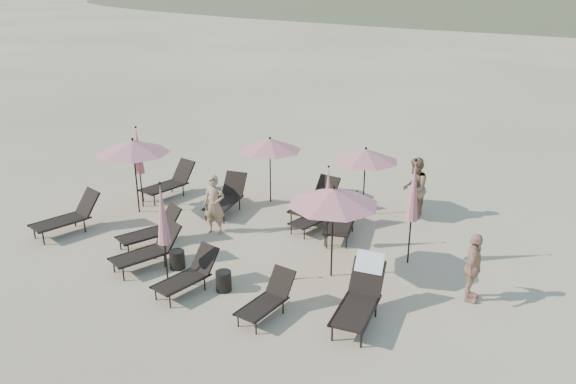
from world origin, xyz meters
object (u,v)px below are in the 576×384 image
Objects in this scene: lounger_7 at (227,197)px; umbrella_open_3 at (366,155)px; lounger_1 at (152,229)px; side_table_1 at (224,281)px; side_table_0 at (177,260)px; lounger_4 at (268,298)px; lounger_6 at (170,182)px; lounger_2 at (149,249)px; lounger_9 at (315,215)px; umbrella_open_2 at (270,145)px; lounger_3 at (189,274)px; lounger_5 at (361,294)px; beachgoer_a at (214,205)px; umbrella_open_0 at (133,147)px; umbrella_closed_1 at (413,192)px; umbrella_open_1 at (333,197)px; umbrella_closed_3 at (328,192)px; lounger_8 at (316,201)px; umbrella_closed_2 at (138,151)px; lounger_0 at (69,216)px; lounger_10 at (341,218)px; umbrella_closed_0 at (162,215)px; beachgoer_b at (414,188)px.

umbrella_open_3 reaches higher than lounger_7.
lounger_1 is 3.81× the size of side_table_1.
umbrella_open_3 is at bearing 68.47° from side_table_0.
lounger_4 is 7.79m from lounger_6.
side_table_1 is at bearing 19.49° from lounger_2.
lounger_9 is 0.75× the size of umbrella_open_2.
lounger_3 is 5.96m from umbrella_open_2.
lounger_6 is at bearing -160.35° from umbrella_open_3.
beachgoer_a is at bearing 151.63° from lounger_5.
beachgoer_a reaches higher than lounger_4.
lounger_5 is at bearing -13.49° from lounger_6.
umbrella_closed_1 is (8.06, 1.42, -0.18)m from umbrella_open_0.
lounger_5 is 4.57m from lounger_9.
lounger_7 is at bearing 105.41° from lounger_1.
lounger_5 is 0.74× the size of umbrella_closed_1.
umbrella_open_1 is (0.26, 2.20, 1.61)m from lounger_4.
umbrella_open_0 is 6.09m from umbrella_closed_3.
lounger_5 is at bearing -39.07° from umbrella_open_2.
umbrella_closed_1 is at bearing -18.99° from lounger_8.
umbrella_closed_1 is 1.05× the size of umbrella_closed_2.
lounger_1 is at bearing -154.89° from umbrella_closed_1.
lounger_7 is 1.56m from beachgoer_a.
umbrella_closed_1 is 8.37m from umbrella_closed_2.
umbrella_closed_1 is at bearing 52.14° from lounger_2.
umbrella_closed_2 reaches higher than side_table_1.
umbrella_closed_3 reaches higher than side_table_0.
lounger_5 is at bearing 14.88° from lounger_0.
umbrella_open_0 is at bearing 178.17° from umbrella_open_1.
lounger_5 is at bearing -41.00° from lounger_7.
lounger_1 is at bearing -166.13° from umbrella_open_1.
side_table_0 is at bearing -111.53° from umbrella_open_3.
lounger_9 is 5.66m from umbrella_open_0.
lounger_9 is at bearing 78.90° from lounger_2.
lounger_10 is at bearing 43.37° from lounger_0.
beachgoer_a is at bearing -77.45° from lounger_7.
lounger_8 is (2.57, 4.06, 0.05)m from lounger_1.
umbrella_open_2 reaches higher than lounger_0.
beachgoer_b is (3.08, 6.94, -0.85)m from umbrella_closed_0.
lounger_2 is 1.64m from lounger_3.
umbrella_closed_0 is (1.06, -0.45, 1.30)m from lounger_2.
lounger_6 is at bearing 86.36° from umbrella_closed_2.
umbrella_closed_1 is (2.19, -0.55, 1.39)m from lounger_10.
umbrella_closed_2 reaches higher than lounger_6.
umbrella_closed_0 reaches higher than lounger_2.
umbrella_closed_1 is 1.62× the size of beachgoer_a.
umbrella_open_0 is 4.81m from umbrella_closed_0.
lounger_7 is at bearing -148.84° from umbrella_open_3.
umbrella_open_3 is (0.64, 1.72, 1.44)m from lounger_9.
umbrella_closed_2 is (-7.05, 0.59, -0.22)m from umbrella_open_1.
lounger_4 is 5.84m from lounger_7.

